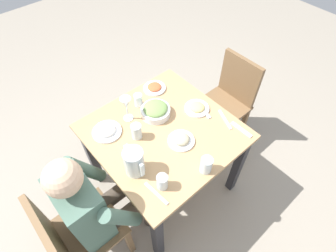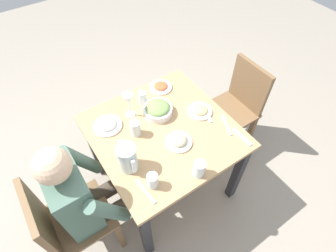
{
  "view_description": "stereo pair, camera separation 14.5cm",
  "coord_description": "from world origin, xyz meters",
  "px_view_note": "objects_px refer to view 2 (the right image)",
  "views": [
    {
      "loc": [
        0.87,
        -0.72,
        2.19
      ],
      "look_at": [
        -0.01,
        0.04,
        0.76
      ],
      "focal_mm": 28.55,
      "sensor_mm": 36.0,
      "label": 1
    },
    {
      "loc": [
        0.96,
        -0.6,
        2.19
      ],
      "look_at": [
        -0.01,
        0.04,
        0.76
      ],
      "focal_mm": 28.55,
      "sensor_mm": 36.0,
      "label": 2
    }
  ],
  "objects_px": {
    "water_glass_far_left": "(142,97)",
    "plate_fries": "(200,110)",
    "water_pitcher": "(128,158)",
    "plate_beans": "(179,141)",
    "chair_far": "(237,104)",
    "water_glass_near_right": "(135,128)",
    "diner_near": "(90,195)",
    "water_glass_by_pitcher": "(153,181)",
    "water_glass_center": "(199,169)",
    "dining_table": "(163,140)",
    "plate_yoghurt": "(107,125)",
    "plate_rice_curry": "(161,87)",
    "salad_bowl": "(158,109)",
    "wine_glass": "(128,101)",
    "chair_near": "(65,222)"
  },
  "relations": [
    {
      "from": "plate_fries",
      "to": "water_glass_near_right",
      "type": "height_order",
      "value": "water_glass_near_right"
    },
    {
      "from": "water_pitcher",
      "to": "plate_beans",
      "type": "height_order",
      "value": "water_pitcher"
    },
    {
      "from": "chair_near",
      "to": "water_glass_by_pitcher",
      "type": "height_order",
      "value": "chair_near"
    },
    {
      "from": "chair_near",
      "to": "plate_yoghurt",
      "type": "height_order",
      "value": "chair_near"
    },
    {
      "from": "chair_far",
      "to": "water_glass_by_pitcher",
      "type": "height_order",
      "value": "chair_far"
    },
    {
      "from": "water_glass_by_pitcher",
      "to": "water_glass_center",
      "type": "bearing_deg",
      "value": 71.52
    },
    {
      "from": "plate_yoghurt",
      "to": "plate_rice_curry",
      "type": "bearing_deg",
      "value": 103.29
    },
    {
      "from": "plate_beans",
      "to": "water_glass_far_left",
      "type": "height_order",
      "value": "water_glass_far_left"
    },
    {
      "from": "salad_bowl",
      "to": "water_glass_center",
      "type": "bearing_deg",
      "value": -6.3
    },
    {
      "from": "water_glass_far_left",
      "to": "plate_fries",
      "type": "bearing_deg",
      "value": 42.95
    },
    {
      "from": "dining_table",
      "to": "chair_near",
      "type": "xyz_separation_m",
      "value": [
        0.1,
        -0.81,
        -0.14
      ]
    },
    {
      "from": "chair_near",
      "to": "water_glass_near_right",
      "type": "distance_m",
      "value": 0.74
    },
    {
      "from": "chair_far",
      "to": "water_glass_near_right",
      "type": "distance_m",
      "value": 1.03
    },
    {
      "from": "water_glass_by_pitcher",
      "to": "water_glass_center",
      "type": "height_order",
      "value": "water_glass_center"
    },
    {
      "from": "water_pitcher",
      "to": "plate_yoghurt",
      "type": "relative_size",
      "value": 0.96
    },
    {
      "from": "diner_near",
      "to": "wine_glass",
      "type": "xyz_separation_m",
      "value": [
        -0.35,
        0.49,
        0.26
      ]
    },
    {
      "from": "water_glass_near_right",
      "to": "plate_yoghurt",
      "type": "bearing_deg",
      "value": -140.77
    },
    {
      "from": "plate_rice_curry",
      "to": "plate_beans",
      "type": "bearing_deg",
      "value": -20.33
    },
    {
      "from": "plate_rice_curry",
      "to": "chair_far",
      "type": "bearing_deg",
      "value": 62.66
    },
    {
      "from": "plate_yoghurt",
      "to": "water_glass_center",
      "type": "bearing_deg",
      "value": 24.6
    },
    {
      "from": "diner_near",
      "to": "plate_beans",
      "type": "distance_m",
      "value": 0.65
    },
    {
      "from": "water_pitcher",
      "to": "plate_beans",
      "type": "xyz_separation_m",
      "value": [
        0.02,
        0.36,
        -0.08
      ]
    },
    {
      "from": "chair_near",
      "to": "chair_far",
      "type": "bearing_deg",
      "value": 95.4
    },
    {
      "from": "water_pitcher",
      "to": "wine_glass",
      "type": "height_order",
      "value": "wine_glass"
    },
    {
      "from": "salad_bowl",
      "to": "water_glass_near_right",
      "type": "distance_m",
      "value": 0.23
    },
    {
      "from": "plate_yoghurt",
      "to": "wine_glass",
      "type": "bearing_deg",
      "value": 92.43
    },
    {
      "from": "plate_rice_curry",
      "to": "water_glass_far_left",
      "type": "xyz_separation_m",
      "value": [
        0.06,
        -0.2,
        0.04
      ]
    },
    {
      "from": "chair_far",
      "to": "water_glass_far_left",
      "type": "xyz_separation_m",
      "value": [
        -0.25,
        -0.79,
        0.31
      ]
    },
    {
      "from": "plate_beans",
      "to": "dining_table",
      "type": "bearing_deg",
      "value": -169.33
    },
    {
      "from": "plate_beans",
      "to": "salad_bowl",
      "type": "bearing_deg",
      "value": 174.95
    },
    {
      "from": "diner_near",
      "to": "water_pitcher",
      "type": "distance_m",
      "value": 0.35
    },
    {
      "from": "water_glass_far_left",
      "to": "water_pitcher",
      "type": "bearing_deg",
      "value": -39.1
    },
    {
      "from": "salad_bowl",
      "to": "wine_glass",
      "type": "xyz_separation_m",
      "value": [
        -0.1,
        -0.17,
        0.1
      ]
    },
    {
      "from": "chair_near",
      "to": "water_glass_near_right",
      "type": "height_order",
      "value": "chair_near"
    },
    {
      "from": "diner_near",
      "to": "wine_glass",
      "type": "bearing_deg",
      "value": 125.25
    },
    {
      "from": "water_pitcher",
      "to": "diner_near",
      "type": "bearing_deg",
      "value": -94.99
    },
    {
      "from": "plate_rice_curry",
      "to": "water_pitcher",
      "type": "bearing_deg",
      "value": -48.34
    },
    {
      "from": "chair_near",
      "to": "salad_bowl",
      "type": "xyz_separation_m",
      "value": [
        -0.25,
        0.86,
        0.3
      ]
    },
    {
      "from": "salad_bowl",
      "to": "water_glass_near_right",
      "type": "bearing_deg",
      "value": -71.61
    },
    {
      "from": "chair_far",
      "to": "diner_near",
      "type": "xyz_separation_m",
      "value": [
        0.15,
        -1.42,
        0.15
      ]
    },
    {
      "from": "plate_beans",
      "to": "water_glass_far_left",
      "type": "xyz_separation_m",
      "value": [
        -0.45,
        -0.01,
        0.03
      ]
    },
    {
      "from": "dining_table",
      "to": "plate_fries",
      "type": "relative_size",
      "value": 5.21
    },
    {
      "from": "water_glass_center",
      "to": "water_pitcher",
      "type": "bearing_deg",
      "value": -130.69
    },
    {
      "from": "chair_far",
      "to": "plate_beans",
      "type": "height_order",
      "value": "chair_far"
    },
    {
      "from": "water_glass_far_left",
      "to": "water_glass_by_pitcher",
      "type": "height_order",
      "value": "water_glass_by_pitcher"
    },
    {
      "from": "plate_yoghurt",
      "to": "water_glass_near_right",
      "type": "relative_size",
      "value": 1.79
    },
    {
      "from": "dining_table",
      "to": "water_glass_by_pitcher",
      "type": "height_order",
      "value": "water_glass_by_pitcher"
    },
    {
      "from": "chair_near",
      "to": "wine_glass",
      "type": "bearing_deg",
      "value": 116.52
    },
    {
      "from": "plate_fries",
      "to": "dining_table",
      "type": "bearing_deg",
      "value": -91.52
    },
    {
      "from": "water_glass_far_left",
      "to": "water_glass_by_pitcher",
      "type": "bearing_deg",
      "value": -25.51
    }
  ]
}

